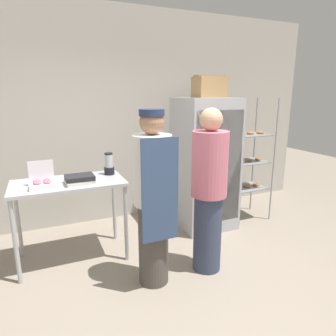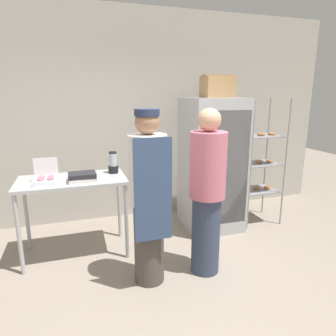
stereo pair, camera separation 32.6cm
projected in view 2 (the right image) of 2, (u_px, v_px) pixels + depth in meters
The scene contains 11 objects.
ground_plane at pixel (189, 305), 2.73m from camera, with size 14.00×14.00×0.00m, color gray.
back_wall at pixel (134, 117), 4.52m from camera, with size 6.40×0.12×3.08m, color #B7B2A8.
refrigerator at pixel (212, 165), 4.17m from camera, with size 0.76×0.78×1.83m.
baking_rack at pixel (259, 162), 4.36m from camera, with size 0.58×0.48×1.82m.
prep_counter at pixel (73, 188), 3.44m from camera, with size 1.20×0.65×0.94m.
donut_box at pixel (46, 179), 3.23m from camera, with size 0.26×0.22×0.26m.
blender_pitcher at pixel (113, 164), 3.64m from camera, with size 0.12×0.12×0.26m.
binder_stack at pixel (82, 177), 3.32m from camera, with size 0.31×0.25×0.09m.
cardboard_storage_box at pixel (218, 87), 3.98m from camera, with size 0.42×0.29×0.29m.
person_baker at pixel (148, 197), 2.89m from camera, with size 0.37×0.39×1.75m.
person_customer at pixel (207, 193), 3.07m from camera, with size 0.37×0.37×1.75m.
Camera 2 is at (-0.89, -2.18, 1.88)m, focal length 32.00 mm.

